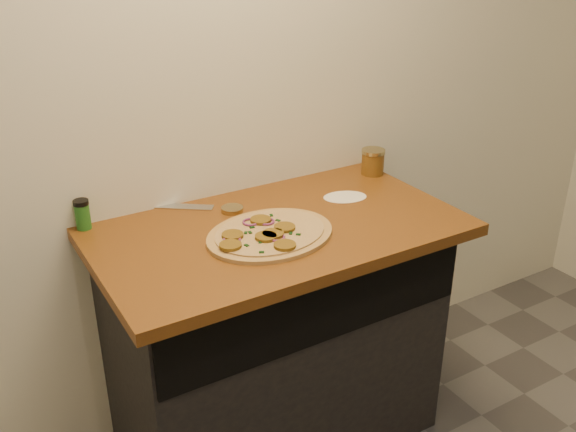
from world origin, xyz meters
TOP-DOWN VIEW (x-y plane):
  - cabinet at (0.00, 1.45)m, footprint 1.10×0.60m
  - countertop at (0.00, 1.42)m, footprint 1.20×0.70m
  - pizza at (-0.07, 1.36)m, footprint 0.47×0.47m
  - chefs_knife at (-0.28, 1.76)m, footprint 0.29×0.22m
  - mason_jar_lid at (-0.08, 1.59)m, footprint 0.08×0.08m
  - salsa_jar at (0.55, 1.63)m, footprint 0.09×0.09m
  - spice_shaker at (-0.55, 1.72)m, footprint 0.05×0.05m
  - flour_spill at (0.32, 1.50)m, footprint 0.20×0.20m

SIDE VIEW (x-z plane):
  - cabinet at x=0.00m, z-range 0.00..0.86m
  - countertop at x=0.00m, z-range 0.86..0.90m
  - flour_spill at x=0.32m, z-range 0.90..0.90m
  - chefs_knife at x=-0.28m, z-range 0.90..0.92m
  - mason_jar_lid at x=-0.08m, z-range 0.90..0.92m
  - pizza at x=-0.07m, z-range 0.90..0.92m
  - spice_shaker at x=-0.55m, z-range 0.90..1.00m
  - salsa_jar at x=0.55m, z-range 0.90..1.00m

